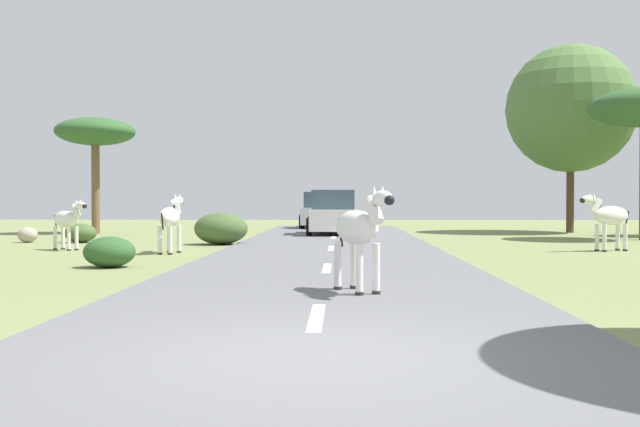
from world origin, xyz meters
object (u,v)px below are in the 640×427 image
at_px(tree_0, 571,109).
at_px(bush_1, 109,252).
at_px(zebra_3, 609,216).
at_px(car_1, 323,211).
at_px(zebra_0, 360,229).
at_px(car_0, 333,214).
at_px(tree_4, 95,133).
at_px(zebra_4, 171,218).
at_px(bush_3, 80,233).
at_px(bush_2, 221,229).
at_px(zebra_2, 67,220).
at_px(rock_1, 28,235).

xyz_separation_m(tree_0, bush_1, (-14.67, -16.60, -5.00)).
height_order(zebra_3, car_1, car_1).
relative_size(zebra_0, car_1, 0.35).
relative_size(car_0, tree_0, 0.54).
distance_m(zebra_3, tree_4, 20.45).
distance_m(zebra_4, car_1, 17.03).
distance_m(zebra_0, car_1, 24.99).
height_order(car_1, bush_3, car_1).
xyz_separation_m(car_0, bush_1, (-4.47, -13.87, -0.53)).
xyz_separation_m(tree_4, bush_1, (5.44, -15.09, -3.86)).
distance_m(zebra_3, bush_2, 11.43).
distance_m(zebra_2, tree_4, 10.83).
xyz_separation_m(bush_2, rock_1, (-6.55, 0.86, -0.25)).
relative_size(zebra_0, tree_0, 0.19).
bearing_deg(car_0, bush_1, -109.23).
distance_m(zebra_2, car_1, 16.90).
height_order(zebra_3, tree_4, tree_4).
bearing_deg(tree_4, car_1, 30.56).
xyz_separation_m(car_0, bush_3, (-8.24, -5.17, -0.53)).
height_order(car_0, tree_4, tree_4).
height_order(zebra_0, zebra_3, zebra_0).
distance_m(zebra_3, car_0, 11.62).
relative_size(tree_0, rock_1, 12.42).
bearing_deg(car_0, bush_3, -149.22).
distance_m(car_1, tree_0, 12.32).
xyz_separation_m(zebra_4, car_1, (3.57, 16.65, -0.09)).
distance_m(zebra_4, tree_0, 19.60).
bearing_deg(zebra_2, bush_3, -130.26).
bearing_deg(tree_4, car_0, -7.05).
bearing_deg(rock_1, tree_4, 89.29).
relative_size(zebra_4, tree_0, 0.21).
height_order(zebra_4, tree_4, tree_4).
xyz_separation_m(zebra_0, car_0, (-0.61, 18.22, -0.13)).
bearing_deg(car_1, zebra_0, -84.52).
relative_size(tree_0, bush_1, 7.51).
bearing_deg(bush_1, zebra_4, 85.00).
xyz_separation_m(zebra_2, zebra_4, (3.18, -1.16, 0.09)).
bearing_deg(car_1, rock_1, -125.51).
xyz_separation_m(zebra_2, car_1, (6.75, 15.50, 0.00)).
distance_m(zebra_2, rock_1, 4.49).
xyz_separation_m(zebra_4, bush_2, (0.69, 3.85, -0.43)).
bearing_deg(bush_3, zebra_3, -12.63).
relative_size(tree_4, bush_2, 2.87).
bearing_deg(car_1, bush_1, -97.96).
relative_size(zebra_3, tree_4, 0.33).
relative_size(zebra_0, bush_1, 1.45).
relative_size(zebra_0, car_0, 0.35).
xyz_separation_m(zebra_2, bush_2, (3.86, 2.69, -0.34)).
distance_m(zebra_3, car_1, 17.53).
xyz_separation_m(zebra_0, bush_1, (-5.09, 4.35, -0.65)).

